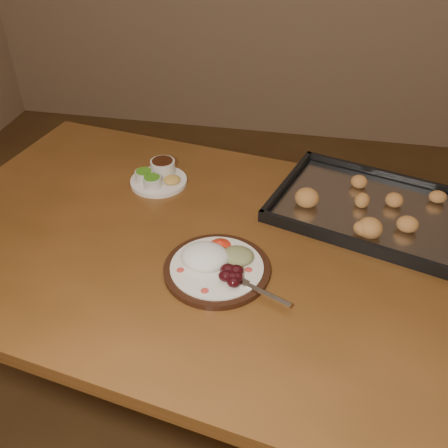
# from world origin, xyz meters

# --- Properties ---
(ground) EXTENTS (4.00, 4.00, 0.00)m
(ground) POSITION_xyz_m (0.00, 0.00, 0.00)
(ground) COLOR brown
(ground) RESTS_ON ground
(dining_table) EXTENTS (1.63, 1.13, 0.75)m
(dining_table) POSITION_xyz_m (-0.14, -0.11, 0.65)
(dining_table) COLOR brown
(dining_table) RESTS_ON ground
(dinner_plate) EXTENTS (0.30, 0.24, 0.06)m
(dinner_plate) POSITION_xyz_m (-0.12, -0.21, 0.77)
(dinner_plate) COLOR black
(dinner_plate) RESTS_ON dining_table
(condiment_saucer) EXTENTS (0.16, 0.16, 0.05)m
(condiment_saucer) POSITION_xyz_m (-0.36, 0.13, 0.77)
(condiment_saucer) COLOR white
(condiment_saucer) RESTS_ON dining_table
(baking_tray) EXTENTS (0.57, 0.49, 0.05)m
(baking_tray) POSITION_xyz_m (0.23, 0.10, 0.77)
(baking_tray) COLOR black
(baking_tray) RESTS_ON dining_table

